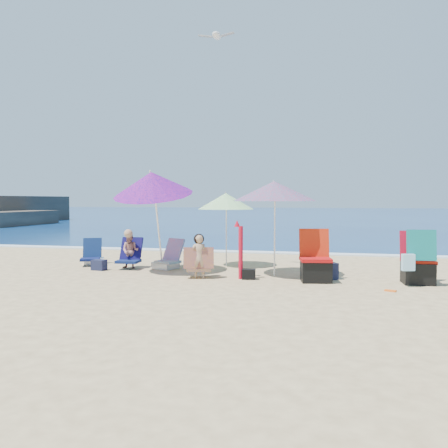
% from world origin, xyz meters
% --- Properties ---
extents(ground, '(120.00, 120.00, 0.00)m').
position_xyz_m(ground, '(0.00, 0.00, 0.00)').
color(ground, '#D8BC84').
rests_on(ground, ground).
extents(sea, '(120.00, 80.00, 0.12)m').
position_xyz_m(sea, '(0.00, 45.00, -0.05)').
color(sea, navy).
rests_on(sea, ground).
extents(foam, '(120.00, 0.50, 0.04)m').
position_xyz_m(foam, '(0.00, 5.10, 0.02)').
color(foam, white).
rests_on(foam, ground).
extents(umbrella_turquoise, '(2.35, 2.35, 2.06)m').
position_xyz_m(umbrella_turquoise, '(0.80, 1.00, 1.82)').
color(umbrella_turquoise, white).
rests_on(umbrella_turquoise, ground).
extents(umbrella_striped, '(1.45, 1.45, 1.83)m').
position_xyz_m(umbrella_striped, '(-0.51, 2.13, 1.60)').
color(umbrella_striped, white).
rests_on(umbrella_striped, ground).
extents(umbrella_blue, '(1.80, 1.87, 2.44)m').
position_xyz_m(umbrella_blue, '(-1.90, 0.81, 2.00)').
color(umbrella_blue, white).
rests_on(umbrella_blue, ground).
extents(furled_umbrella, '(0.25, 0.32, 1.21)m').
position_xyz_m(furled_umbrella, '(0.17, 0.44, 0.66)').
color(furled_umbrella, red).
rests_on(furled_umbrella, ground).
extents(chair_navy, '(0.69, 0.92, 0.66)m').
position_xyz_m(chair_navy, '(-3.86, 1.70, 0.17)').
color(chair_navy, '#0C1544').
rests_on(chair_navy, ground).
extents(chair_rainbow, '(0.76, 0.81, 0.70)m').
position_xyz_m(chair_rainbow, '(-1.77, 1.44, 0.19)').
color(chair_rainbow, '#D7754C').
rests_on(chair_rainbow, ground).
extents(camp_chair_left, '(0.69, 0.71, 1.05)m').
position_xyz_m(camp_chair_left, '(1.71, 0.44, 0.31)').
color(camp_chair_left, '#B40C0D').
rests_on(camp_chair_left, ground).
extents(camp_chair_right, '(0.69, 0.85, 1.07)m').
position_xyz_m(camp_chair_right, '(3.64, 0.59, 0.39)').
color(camp_chair_right, '#B1180C').
rests_on(camp_chair_right, ground).
extents(person_center, '(0.66, 0.57, 0.92)m').
position_xyz_m(person_center, '(-0.67, 0.29, 0.45)').
color(person_center, tan).
rests_on(person_center, ground).
extents(person_left, '(0.56, 0.66, 0.94)m').
position_xyz_m(person_left, '(-2.65, 1.25, 0.43)').
color(person_left, tan).
rests_on(person_left, ground).
extents(bag_navy_a, '(0.33, 0.26, 0.24)m').
position_xyz_m(bag_navy_a, '(-3.24, 0.84, 0.12)').
color(bag_navy_a, '#1A1E39').
rests_on(bag_navy_a, ground).
extents(bag_black_a, '(0.28, 0.22, 0.20)m').
position_xyz_m(bag_black_a, '(-1.32, 1.76, 0.10)').
color(bag_black_a, black).
rests_on(bag_black_a, ground).
extents(bag_navy_b, '(0.57, 0.54, 0.34)m').
position_xyz_m(bag_navy_b, '(1.88, 0.74, 0.17)').
color(bag_navy_b, '#171B32').
rests_on(bag_navy_b, ground).
extents(bag_black_b, '(0.29, 0.22, 0.21)m').
position_xyz_m(bag_black_b, '(0.36, 0.39, 0.10)').
color(bag_black_b, black).
rests_on(bag_black_b, ground).
extents(orange_item, '(0.22, 0.15, 0.03)m').
position_xyz_m(orange_item, '(3.04, -0.29, 0.01)').
color(orange_item, orange).
rests_on(orange_item, ground).
extents(seagull, '(0.86, 0.40, 0.15)m').
position_xyz_m(seagull, '(-0.62, 1.65, 5.42)').
color(seagull, white).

